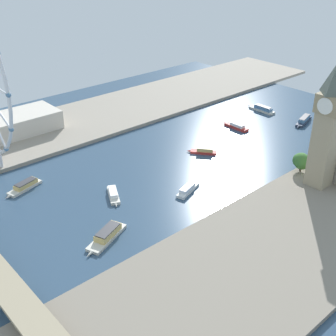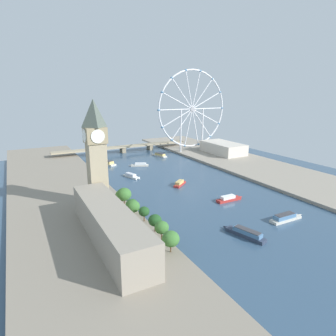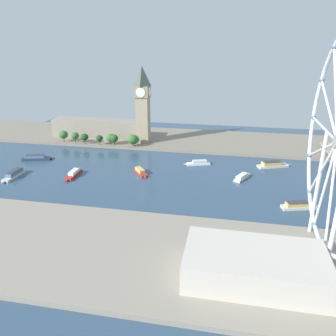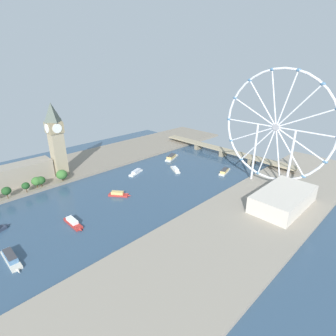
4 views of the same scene
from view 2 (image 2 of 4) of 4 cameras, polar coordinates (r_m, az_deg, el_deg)
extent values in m
plane|color=#334C66|center=(304.76, 2.21, -2.89)|extent=(398.88, 398.88, 0.00)
cube|color=gray|center=(268.34, -19.51, -5.97)|extent=(90.00, 520.00, 3.00)
cube|color=gray|center=(373.35, 17.56, 0.02)|extent=(90.00, 520.00, 3.00)
cube|color=tan|center=(238.02, -13.68, -1.27)|extent=(13.62, 13.62, 51.34)
cube|color=#928260|center=(231.36, -14.16, 6.32)|extent=(15.79, 15.79, 12.28)
pyramid|color=#4C564C|center=(229.56, -14.43, 10.43)|extent=(14.30, 14.30, 21.06)
cylinder|color=white|center=(239.22, -14.65, 6.56)|extent=(10.35, 0.50, 10.35)
cylinder|color=white|center=(223.52, -13.64, 6.06)|extent=(10.35, 0.50, 10.35)
cylinder|color=white|center=(233.44, -12.21, 6.51)|extent=(0.50, 10.35, 10.35)
cylinder|color=white|center=(229.55, -16.14, 6.12)|extent=(0.50, 10.35, 10.35)
cube|color=gray|center=(185.71, -11.41, -10.83)|extent=(22.00, 105.85, 21.33)
cylinder|color=#513823|center=(174.04, 0.53, -15.56)|extent=(0.80, 0.80, 4.30)
ellipsoid|color=#386B2D|center=(170.94, 0.53, -13.75)|extent=(10.28, 10.28, 9.25)
cylinder|color=#513823|center=(186.22, -1.24, -13.27)|extent=(0.80, 0.80, 4.90)
ellipsoid|color=#386B2D|center=(183.43, -1.25, -11.60)|extent=(9.01, 9.01, 8.11)
cylinder|color=#513823|center=(196.54, -2.56, -11.75)|extent=(0.80, 0.80, 4.42)
ellipsoid|color=#1E471E|center=(194.02, -2.58, -10.23)|extent=(8.85, 8.85, 7.96)
cylinder|color=#513823|center=(211.08, -4.71, -9.83)|extent=(0.80, 0.80, 4.31)
ellipsoid|color=#1E471E|center=(208.91, -4.74, -8.52)|extent=(7.83, 7.83, 7.05)
cylinder|color=#513823|center=(223.94, -7.07, -8.48)|extent=(0.80, 0.80, 3.64)
ellipsoid|color=#285623|center=(221.77, -7.11, -7.15)|extent=(9.47, 9.47, 8.52)
cylinder|color=#513823|center=(220.09, -6.82, -8.91)|extent=(0.80, 0.80, 3.63)
ellipsoid|color=#386B2D|center=(217.80, -6.87, -7.51)|extent=(10.04, 10.04, 9.03)
cylinder|color=#513823|center=(244.99, -9.04, -6.52)|extent=(0.80, 0.80, 3.02)
ellipsoid|color=#386B2D|center=(242.99, -9.10, -5.28)|extent=(10.31, 10.31, 9.28)
cylinder|color=#513823|center=(244.17, -8.57, -6.55)|extent=(0.80, 0.80, 3.20)
ellipsoid|color=#386B2D|center=(241.91, -8.63, -5.14)|extent=(11.99, 11.99, 10.79)
torus|color=silver|center=(443.98, 4.79, 11.49)|extent=(114.65, 2.40, 114.65)
cylinder|color=#99999E|center=(443.98, 4.79, 11.49)|extent=(6.73, 3.00, 6.73)
cylinder|color=silver|center=(459.80, 7.79, 11.53)|extent=(56.12, 1.44, 1.44)
cylinder|color=silver|center=(457.62, 7.55, 13.05)|extent=(51.19, 1.44, 25.65)
cylinder|color=silver|center=(452.92, 6.77, 14.29)|extent=(36.12, 1.44, 44.78)
cylinder|color=silver|center=(446.58, 5.57, 15.01)|extent=(13.89, 1.44, 55.04)
cylinder|color=silver|center=(439.80, 4.16, 15.04)|extent=(13.89, 1.44, 55.04)
cylinder|color=silver|center=(433.94, 2.85, 14.34)|extent=(36.12, 1.44, 44.78)
cylinder|color=silver|center=(430.21, 1.92, 13.04)|extent=(51.19, 1.44, 25.65)
cylinder|color=silver|center=(429.42, 1.58, 11.42)|extent=(56.12, 1.44, 1.44)
cylinder|color=silver|center=(431.74, 1.89, 9.81)|extent=(51.19, 1.44, 25.65)
cylinder|color=silver|center=(436.66, 2.78, 8.57)|extent=(36.12, 1.44, 44.78)
cylinder|color=silver|center=(443.15, 4.03, 7.94)|extent=(13.89, 1.44, 55.04)
cylinder|color=silver|center=(449.88, 5.39, 8.02)|extent=(13.89, 1.44, 55.04)
cylinder|color=silver|center=(455.54, 6.60, 8.76)|extent=(36.12, 1.44, 44.78)
cylinder|color=silver|center=(459.06, 7.45, 10.01)|extent=(51.19, 1.44, 25.65)
ellipsoid|color=teal|center=(476.74, 10.58, 11.53)|extent=(4.80, 3.20, 3.20)
ellipsoid|color=teal|center=(472.53, 10.18, 14.48)|extent=(4.80, 3.20, 3.20)
ellipsoid|color=teal|center=(463.40, 8.72, 16.95)|extent=(4.80, 3.20, 3.20)
ellipsoid|color=teal|center=(450.91, 6.35, 18.46)|extent=(4.80, 3.20, 3.20)
ellipsoid|color=teal|center=(437.38, 3.50, 18.63)|extent=(4.80, 3.20, 3.20)
ellipsoid|color=teal|center=(425.51, 0.77, 17.30)|extent=(4.80, 3.20, 3.20)
ellipsoid|color=teal|center=(417.87, -1.17, 14.66)|extent=(4.80, 3.20, 3.20)
ellipsoid|color=teal|center=(416.25, -1.84, 11.30)|extent=(4.80, 3.20, 3.20)
ellipsoid|color=teal|center=(421.01, -1.13, 8.02)|extent=(4.80, 3.20, 3.20)
ellipsoid|color=teal|center=(431.05, 0.73, 5.56)|extent=(4.80, 3.20, 3.20)
ellipsoid|color=teal|center=(444.10, 3.28, 4.40)|extent=(4.80, 3.20, 3.20)
ellipsoid|color=teal|center=(457.43, 5.96, 4.66)|extent=(4.80, 3.20, 3.20)
ellipsoid|color=teal|center=(468.49, 8.29, 6.17)|extent=(4.80, 3.20, 3.20)
ellipsoid|color=teal|center=(475.31, 9.91, 8.61)|extent=(4.80, 3.20, 3.20)
cylinder|color=silver|center=(457.93, 6.79, 7.54)|extent=(2.40, 2.40, 63.67)
cylinder|color=silver|center=(436.79, 2.52, 7.27)|extent=(2.40, 2.40, 63.67)
cube|color=beige|center=(440.39, 10.76, 3.91)|extent=(36.40, 68.72, 15.59)
cube|color=tan|center=(456.47, -8.89, 4.16)|extent=(210.88, 14.46, 2.00)
cube|color=gray|center=(444.69, -14.50, 2.91)|extent=(6.00, 13.02, 8.03)
cube|color=gray|center=(457.43, -8.87, 3.54)|extent=(6.00, 13.02, 8.03)
cube|color=gray|center=(474.35, -3.58, 4.10)|extent=(6.00, 13.02, 8.03)
cube|color=#B22D28|center=(296.30, 2.33, -3.22)|extent=(19.46, 16.99, 1.95)
cone|color=#B22D28|center=(306.76, 3.14, -2.59)|extent=(4.07, 3.78, 1.95)
cube|color=#DBB766|center=(294.65, 2.27, -2.83)|extent=(12.71, 11.42, 2.93)
cube|color=beige|center=(425.67, -1.67, 2.44)|extent=(13.42, 25.78, 1.88)
cone|color=beige|center=(436.22, -2.94, 2.73)|extent=(3.01, 4.81, 1.88)
cube|color=#DBB766|center=(424.28, -1.56, 2.72)|extent=(10.10, 17.47, 2.73)
cube|color=#38383D|center=(423.93, -1.56, 2.93)|extent=(9.38, 15.80, 0.51)
cube|color=beige|center=(387.44, -11.99, 0.84)|extent=(18.89, 30.56, 1.86)
cone|color=beige|center=(400.77, -13.51, 1.22)|extent=(3.71, 5.62, 1.86)
cube|color=#DBB766|center=(385.69, -11.87, 1.18)|extent=(13.43, 19.60, 3.36)
cube|color=#38383D|center=(385.24, -11.89, 1.47)|extent=(12.43, 17.78, 0.54)
cube|color=beige|center=(371.66, -5.57, 0.51)|extent=(22.03, 15.31, 1.98)
cone|color=beige|center=(372.92, -7.50, 0.50)|extent=(4.38, 3.56, 1.98)
cube|color=white|center=(371.05, -5.41, 0.83)|extent=(14.62, 10.86, 2.26)
cube|color=#B22D28|center=(260.90, 11.86, -6.09)|extent=(23.53, 6.11, 2.26)
cone|color=#B22D28|center=(269.52, 14.09, -5.53)|extent=(4.24, 2.29, 2.26)
cube|color=white|center=(259.31, 11.69, -5.63)|extent=(13.24, 5.09, 2.69)
cube|color=#2D384C|center=(203.38, 14.95, -12.58)|extent=(13.52, 28.48, 2.40)
cone|color=#2D384C|center=(211.02, 11.15, -11.28)|extent=(3.66, 5.47, 2.40)
cube|color=teal|center=(201.61, 15.35, -12.05)|extent=(10.34, 20.30, 2.76)
cube|color=#38383D|center=(200.92, 15.38, -11.65)|extent=(9.57, 18.34, 0.39)
cube|color=white|center=(324.85, -7.22, -1.68)|extent=(12.62, 23.22, 1.91)
cone|color=white|center=(315.20, -5.72, -2.16)|extent=(3.07, 4.44, 1.91)
cube|color=silver|center=(325.08, -7.36, -1.27)|extent=(8.95, 14.42, 2.47)
cube|color=beige|center=(235.91, 22.12, -9.29)|extent=(26.91, 6.87, 2.03)
cone|color=beige|center=(247.42, 24.49, -8.41)|extent=(4.85, 2.05, 2.03)
cube|color=teal|center=(233.95, 21.97, -8.80)|extent=(18.36, 5.75, 3.03)
cube|color=#38383D|center=(233.29, 22.01, -8.41)|extent=(16.53, 5.47, 0.40)
camera|label=1|loc=(480.03, -39.14, 19.11)|focal=47.53mm
camera|label=3|loc=(521.53, 25.11, 16.01)|focal=35.48mm
camera|label=4|loc=(369.48, 46.93, 15.92)|focal=28.42mm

